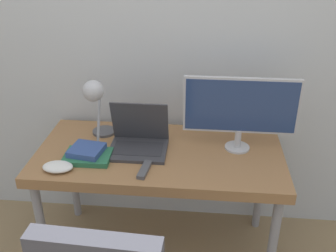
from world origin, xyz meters
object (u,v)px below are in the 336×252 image
laptop (139,140)px  desk_lamp (95,99)px  book_stack (87,154)px  game_controller (58,167)px  monitor (241,108)px

laptop → desk_lamp: desk_lamp is taller
laptop → book_stack: 0.29m
desk_lamp → game_controller: (-0.14, -0.31, -0.26)m
laptop → book_stack: size_ratio=1.28×
laptop → desk_lamp: size_ratio=0.82×
monitor → book_stack: bearing=-166.9°
laptop → game_controller: (-0.38, -0.26, -0.03)m
monitor → book_stack: size_ratio=2.46×
monitor → desk_lamp: size_ratio=1.58×
book_stack → game_controller: bearing=-133.3°
monitor → desk_lamp: 0.80m
game_controller → monitor: bearing=18.7°
laptop → monitor: monitor is taller
desk_lamp → laptop: bearing=-11.0°
book_stack → game_controller: book_stack is taller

